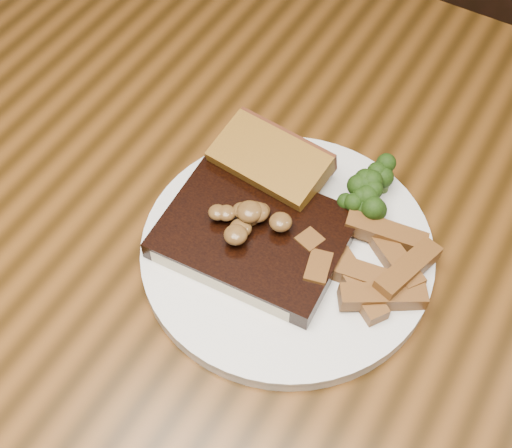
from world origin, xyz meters
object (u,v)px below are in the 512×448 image
(chair_far, at_px, (469,40))
(garlic_bread, at_px, (269,174))
(dining_table, at_px, (269,294))
(plate, at_px, (287,251))
(potato_wedges, at_px, (365,263))
(steak, at_px, (254,235))

(chair_far, xyz_separation_m, garlic_bread, (-0.04, -0.66, 0.29))
(dining_table, xyz_separation_m, garlic_bread, (-0.04, 0.06, 0.12))
(chair_far, bearing_deg, plate, 102.18)
(chair_far, height_order, potato_wedges, chair_far)
(steak, height_order, garlic_bread, same)
(potato_wedges, bearing_deg, dining_table, -170.37)
(dining_table, height_order, steak, steak)
(potato_wedges, bearing_deg, steak, -166.10)
(garlic_bread, distance_m, potato_wedges, 0.14)
(dining_table, bearing_deg, plate, 1.55)
(chair_far, distance_m, plate, 0.77)
(chair_far, bearing_deg, potato_wedges, 108.21)
(chair_far, relative_size, steak, 5.15)
(chair_far, relative_size, potato_wedges, 8.60)
(steak, xyz_separation_m, potato_wedges, (0.11, 0.03, -0.00))
(plate, height_order, steak, steak)
(dining_table, relative_size, plate, 5.60)
(plate, distance_m, steak, 0.04)
(dining_table, height_order, plate, plate)
(potato_wedges, bearing_deg, plate, -168.48)
(steak, height_order, potato_wedges, steak)
(dining_table, distance_m, chair_far, 0.74)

